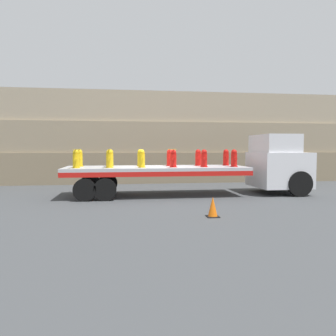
{
  "coord_description": "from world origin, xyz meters",
  "views": [
    {
      "loc": [
        -1.5,
        -14.55,
        2.13
      ],
      "look_at": [
        0.53,
        0.0,
        1.23
      ],
      "focal_mm": 35.0,
      "sensor_mm": 36.0,
      "label": 1
    }
  ],
  "objects_px": {
    "flatbed_trailer": "(142,173)",
    "fire_hydrant_yellow_far_0": "(80,158)",
    "fire_hydrant_yellow_near_2": "(142,159)",
    "fire_hydrant_red_near_4": "(204,159)",
    "fire_hydrant_yellow_far_2": "(140,158)",
    "traffic_cone": "(213,207)",
    "fire_hydrant_red_near_5": "(234,158)",
    "truck_cab": "(279,164)",
    "fire_hydrant_red_far_4": "(198,158)",
    "fire_hydrant_red_near_3": "(173,159)",
    "fire_hydrant_yellow_far_1": "(110,158)",
    "fire_hydrant_yellow_near_1": "(109,159)",
    "fire_hydrant_red_far_3": "(170,158)",
    "fire_hydrant_red_far_5": "(226,158)",
    "fire_hydrant_yellow_near_0": "(76,159)"
  },
  "relations": [
    {
      "from": "flatbed_trailer",
      "to": "fire_hydrant_yellow_far_0",
      "type": "height_order",
      "value": "fire_hydrant_yellow_far_0"
    },
    {
      "from": "fire_hydrant_red_near_3",
      "to": "fire_hydrant_yellow_far_2",
      "type": "bearing_deg",
      "value": 140.23
    },
    {
      "from": "truck_cab",
      "to": "flatbed_trailer",
      "type": "bearing_deg",
      "value": 180.0
    },
    {
      "from": "truck_cab",
      "to": "traffic_cone",
      "type": "relative_size",
      "value": 4.33
    },
    {
      "from": "fire_hydrant_yellow_far_0",
      "to": "fire_hydrant_yellow_far_2",
      "type": "distance_m",
      "value": 2.73
    },
    {
      "from": "fire_hydrant_yellow_near_2",
      "to": "fire_hydrant_red_near_4",
      "type": "xyz_separation_m",
      "value": [
        2.73,
        0.0,
        0.0
      ]
    },
    {
      "from": "fire_hydrant_yellow_near_1",
      "to": "fire_hydrant_yellow_near_2",
      "type": "relative_size",
      "value": 1.0
    },
    {
      "from": "fire_hydrant_yellow_near_1",
      "to": "fire_hydrant_red_far_3",
      "type": "relative_size",
      "value": 1.0
    },
    {
      "from": "fire_hydrant_red_far_4",
      "to": "traffic_cone",
      "type": "distance_m",
      "value": 5.62
    },
    {
      "from": "fire_hydrant_yellow_far_0",
      "to": "fire_hydrant_red_far_4",
      "type": "bearing_deg",
      "value": 0.0
    },
    {
      "from": "flatbed_trailer",
      "to": "fire_hydrant_yellow_near_0",
      "type": "distance_m",
      "value": 2.91
    },
    {
      "from": "truck_cab",
      "to": "fire_hydrant_red_far_4",
      "type": "height_order",
      "value": "truck_cab"
    },
    {
      "from": "truck_cab",
      "to": "fire_hydrant_red_near_4",
      "type": "distance_m",
      "value": 3.85
    },
    {
      "from": "fire_hydrant_yellow_far_1",
      "to": "traffic_cone",
      "type": "distance_m",
      "value": 6.47
    },
    {
      "from": "fire_hydrant_red_near_3",
      "to": "fire_hydrant_red_near_4",
      "type": "bearing_deg",
      "value": 0.0
    },
    {
      "from": "fire_hydrant_red_far_4",
      "to": "fire_hydrant_red_far_5",
      "type": "relative_size",
      "value": 1.0
    },
    {
      "from": "flatbed_trailer",
      "to": "fire_hydrant_yellow_far_2",
      "type": "bearing_deg",
      "value": 94.81
    },
    {
      "from": "fire_hydrant_yellow_far_0",
      "to": "fire_hydrant_yellow_near_1",
      "type": "bearing_deg",
      "value": -39.77
    },
    {
      "from": "fire_hydrant_yellow_near_0",
      "to": "fire_hydrant_yellow_near_2",
      "type": "distance_m",
      "value": 2.73
    },
    {
      "from": "fire_hydrant_yellow_near_2",
      "to": "fire_hydrant_red_near_5",
      "type": "bearing_deg",
      "value": 0.0
    },
    {
      "from": "fire_hydrant_red_far_4",
      "to": "fire_hydrant_red_near_3",
      "type": "bearing_deg",
      "value": -140.23
    },
    {
      "from": "fire_hydrant_yellow_far_1",
      "to": "fire_hydrant_red_far_3",
      "type": "xyz_separation_m",
      "value": [
        2.73,
        0.0,
        0.0
      ]
    },
    {
      "from": "fire_hydrant_yellow_far_1",
      "to": "fire_hydrant_yellow_near_2",
      "type": "distance_m",
      "value": 1.78
    },
    {
      "from": "fire_hydrant_yellow_near_0",
      "to": "fire_hydrant_yellow_far_2",
      "type": "distance_m",
      "value": 2.96
    },
    {
      "from": "truck_cab",
      "to": "fire_hydrant_red_near_4",
      "type": "height_order",
      "value": "truck_cab"
    },
    {
      "from": "fire_hydrant_yellow_far_1",
      "to": "traffic_cone",
      "type": "height_order",
      "value": "fire_hydrant_yellow_far_1"
    },
    {
      "from": "fire_hydrant_yellow_far_1",
      "to": "fire_hydrant_red_far_5",
      "type": "distance_m",
      "value": 5.46
    },
    {
      "from": "fire_hydrant_red_near_5",
      "to": "fire_hydrant_yellow_far_0",
      "type": "bearing_deg",
      "value": 170.55
    },
    {
      "from": "fire_hydrant_red_far_3",
      "to": "fire_hydrant_yellow_near_2",
      "type": "bearing_deg",
      "value": -140.23
    },
    {
      "from": "truck_cab",
      "to": "flatbed_trailer",
      "type": "xyz_separation_m",
      "value": [
        -6.48,
        0.0,
        -0.35
      ]
    },
    {
      "from": "fire_hydrant_yellow_far_1",
      "to": "fire_hydrant_yellow_near_2",
      "type": "relative_size",
      "value": 1.0
    },
    {
      "from": "fire_hydrant_red_near_3",
      "to": "fire_hydrant_red_near_5",
      "type": "relative_size",
      "value": 1.0
    },
    {
      "from": "fire_hydrant_yellow_far_1",
      "to": "fire_hydrant_red_far_3",
      "type": "bearing_deg",
      "value": 0.0
    },
    {
      "from": "flatbed_trailer",
      "to": "fire_hydrant_yellow_far_0",
      "type": "bearing_deg",
      "value": 168.44
    },
    {
      "from": "flatbed_trailer",
      "to": "fire_hydrant_yellow_far_1",
      "type": "xyz_separation_m",
      "value": [
        -1.41,
        0.57,
        0.64
      ]
    },
    {
      "from": "fire_hydrant_yellow_far_2",
      "to": "fire_hydrant_red_far_4",
      "type": "height_order",
      "value": "same"
    },
    {
      "from": "fire_hydrant_yellow_near_1",
      "to": "fire_hydrant_red_far_5",
      "type": "distance_m",
      "value": 5.58
    },
    {
      "from": "fire_hydrant_yellow_far_1",
      "to": "fire_hydrant_red_near_3",
      "type": "xyz_separation_m",
      "value": [
        2.73,
        -1.14,
        0.0
      ]
    },
    {
      "from": "fire_hydrant_yellow_near_0",
      "to": "fire_hydrant_yellow_far_1",
      "type": "xyz_separation_m",
      "value": [
        1.37,
        1.14,
        0.0
      ]
    },
    {
      "from": "fire_hydrant_red_near_4",
      "to": "traffic_cone",
      "type": "height_order",
      "value": "fire_hydrant_red_near_4"
    },
    {
      "from": "fire_hydrant_yellow_near_1",
      "to": "fire_hydrant_yellow_far_1",
      "type": "relative_size",
      "value": 1.0
    },
    {
      "from": "fire_hydrant_yellow_far_2",
      "to": "traffic_cone",
      "type": "height_order",
      "value": "fire_hydrant_yellow_far_2"
    },
    {
      "from": "fire_hydrant_red_far_4",
      "to": "fire_hydrant_yellow_far_2",
      "type": "bearing_deg",
      "value": 180.0
    },
    {
      "from": "fire_hydrant_yellow_near_2",
      "to": "flatbed_trailer",
      "type": "bearing_deg",
      "value": 85.19
    },
    {
      "from": "fire_hydrant_yellow_near_1",
      "to": "fire_hydrant_red_near_4",
      "type": "relative_size",
      "value": 1.0
    },
    {
      "from": "fire_hydrant_yellow_far_2",
      "to": "fire_hydrant_yellow_near_2",
      "type": "bearing_deg",
      "value": -90.0
    },
    {
      "from": "fire_hydrant_yellow_near_2",
      "to": "fire_hydrant_red_near_3",
      "type": "bearing_deg",
      "value": 0.0
    },
    {
      "from": "fire_hydrant_red_far_3",
      "to": "fire_hydrant_red_near_4",
      "type": "bearing_deg",
      "value": -39.77
    },
    {
      "from": "fire_hydrant_yellow_far_0",
      "to": "traffic_cone",
      "type": "bearing_deg",
      "value": -49.11
    },
    {
      "from": "flatbed_trailer",
      "to": "traffic_cone",
      "type": "xyz_separation_m",
      "value": [
        1.89,
        -4.82,
        -0.72
      ]
    }
  ]
}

